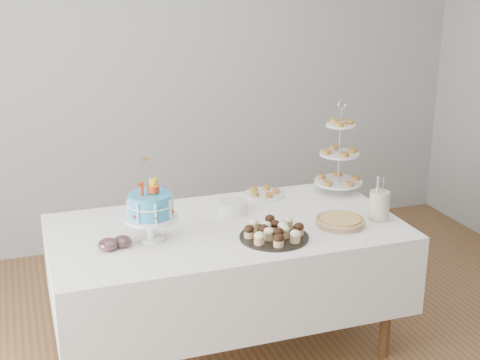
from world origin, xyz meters
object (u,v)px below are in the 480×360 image
object	(u,v)px
pie	(340,221)
jam_bowl_a	(122,242)
cupcake_tray	(274,231)
table	(227,263)
utensil_pitcher	(379,204)
pastry_plate	(264,193)
tiered_stand	(340,154)
plate_stack	(233,207)
jam_bowl_b	(108,245)
birthday_cake	(151,219)

from	to	relation	value
pie	jam_bowl_a	xyz separation A→B (m)	(-1.18, 0.11, 0.00)
cupcake_tray	table	bearing A→B (deg)	126.75
utensil_pitcher	cupcake_tray	bearing A→B (deg)	-179.78
pastry_plate	jam_bowl_a	xyz separation A→B (m)	(-0.96, -0.49, 0.01)
tiered_stand	plate_stack	distance (m)	0.78
jam_bowl_b	plate_stack	bearing A→B (deg)	21.12
cupcake_tray	plate_stack	world-z (taller)	cupcake_tray
plate_stack	pastry_plate	xyz separation A→B (m)	(0.28, 0.22, -0.02)
birthday_cake	jam_bowl_b	distance (m)	0.26
pie	plate_stack	distance (m)	0.63
jam_bowl_a	utensil_pitcher	size ratio (longest dim) A/B	0.39
jam_bowl_a	plate_stack	bearing A→B (deg)	21.78
pastry_plate	jam_bowl_b	distance (m)	1.16
birthday_cake	jam_bowl_a	distance (m)	0.19
pie	tiered_stand	distance (m)	0.61
pastry_plate	birthday_cake	bearing A→B (deg)	-150.35
birthday_cake	plate_stack	bearing A→B (deg)	22.81
birthday_cake	utensil_pitcher	xyz separation A→B (m)	(1.27, -0.13, -0.03)
pie	jam_bowl_b	size ratio (longest dim) A/B	2.61
birthday_cake	pie	distance (m)	1.04
jam_bowl_b	utensil_pitcher	bearing A→B (deg)	-2.91
table	tiered_stand	world-z (taller)	tiered_stand
table	tiered_stand	distance (m)	1.01
table	plate_stack	world-z (taller)	plate_stack
plate_stack	utensil_pitcher	distance (m)	0.83
table	utensil_pitcher	xyz separation A→B (m)	(0.84, -0.19, 0.32)
cupcake_tray	jam_bowl_b	bearing A→B (deg)	171.06
pie	utensil_pitcher	size ratio (longest dim) A/B	1.09
table	birthday_cake	distance (m)	0.55
pastry_plate	jam_bowl_a	distance (m)	1.08
pie	jam_bowl_b	bearing A→B (deg)	176.08
table	jam_bowl_a	xyz separation A→B (m)	(-0.59, -0.09, 0.25)
plate_stack	jam_bowl_b	size ratio (longest dim) A/B	1.67
utensil_pitcher	jam_bowl_a	bearing A→B (deg)	171.46
birthday_cake	tiered_stand	world-z (taller)	tiered_stand
jam_bowl_a	pastry_plate	bearing A→B (deg)	27.05
table	tiered_stand	xyz separation A→B (m)	(0.84, 0.31, 0.47)
cupcake_tray	pie	bearing A→B (deg)	6.48
jam_bowl_a	table	bearing A→B (deg)	8.89
tiered_stand	jam_bowl_a	xyz separation A→B (m)	(-1.43, -0.41, -0.22)
birthday_cake	tiered_stand	distance (m)	1.33
plate_stack	pastry_plate	bearing A→B (deg)	38.21
plate_stack	pastry_plate	world-z (taller)	plate_stack
jam_bowl_b	utensil_pitcher	world-z (taller)	utensil_pitcher
plate_stack	jam_bowl_a	world-z (taller)	plate_stack
table	birthday_cake	bearing A→B (deg)	-172.34
birthday_cake	utensil_pitcher	size ratio (longest dim) A/B	1.72
tiered_stand	plate_stack	world-z (taller)	tiered_stand
table	pastry_plate	distance (m)	0.60
table	utensil_pitcher	distance (m)	0.92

